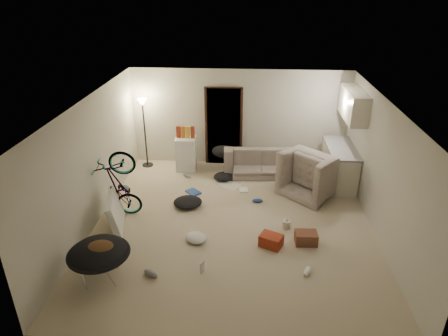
# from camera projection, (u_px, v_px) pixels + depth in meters

# --- Properties ---
(floor) EXTENTS (5.50, 6.00, 0.02)m
(floor) POSITION_uv_depth(u_px,v_px,m) (233.00, 224.00, 8.04)
(floor) COLOR #BEB092
(floor) RESTS_ON ground
(ceiling) EXTENTS (5.50, 6.00, 0.02)m
(ceiling) POSITION_uv_depth(u_px,v_px,m) (234.00, 103.00, 6.97)
(ceiling) COLOR white
(ceiling) RESTS_ON wall_back
(wall_back) EXTENTS (5.50, 0.02, 2.50)m
(wall_back) POSITION_uv_depth(u_px,v_px,m) (239.00, 118.00, 10.22)
(wall_back) COLOR beige
(wall_back) RESTS_ON floor
(wall_front) EXTENTS (5.50, 0.02, 2.50)m
(wall_front) POSITION_uv_depth(u_px,v_px,m) (222.00, 274.00, 4.79)
(wall_front) COLOR beige
(wall_front) RESTS_ON floor
(wall_left) EXTENTS (0.02, 6.00, 2.50)m
(wall_left) POSITION_uv_depth(u_px,v_px,m) (91.00, 163.00, 7.68)
(wall_left) COLOR beige
(wall_left) RESTS_ON floor
(wall_right) EXTENTS (0.02, 6.00, 2.50)m
(wall_right) POSITION_uv_depth(u_px,v_px,m) (384.00, 172.00, 7.33)
(wall_right) COLOR beige
(wall_right) RESTS_ON floor
(doorway) EXTENTS (0.85, 0.10, 2.04)m
(doorway) POSITION_uv_depth(u_px,v_px,m) (224.00, 127.00, 10.31)
(doorway) COLOR black
(doorway) RESTS_ON floor
(door_trim) EXTENTS (0.97, 0.04, 2.10)m
(door_trim) POSITION_uv_depth(u_px,v_px,m) (224.00, 127.00, 10.28)
(door_trim) COLOR #351E12
(door_trim) RESTS_ON floor
(floor_lamp) EXTENTS (0.28, 0.28, 1.81)m
(floor_lamp) POSITION_uv_depth(u_px,v_px,m) (144.00, 118.00, 10.03)
(floor_lamp) COLOR black
(floor_lamp) RESTS_ON floor
(kitchen_counter) EXTENTS (0.60, 1.50, 0.88)m
(kitchen_counter) POSITION_uv_depth(u_px,v_px,m) (339.00, 166.00, 9.50)
(kitchen_counter) COLOR beige
(kitchen_counter) RESTS_ON floor
(counter_top) EXTENTS (0.64, 1.54, 0.04)m
(counter_top) POSITION_uv_depth(u_px,v_px,m) (342.00, 148.00, 9.30)
(counter_top) COLOR gray
(counter_top) RESTS_ON kitchen_counter
(kitchen_uppers) EXTENTS (0.38, 1.40, 0.65)m
(kitchen_uppers) POSITION_uv_depth(u_px,v_px,m) (353.00, 105.00, 8.85)
(kitchen_uppers) COLOR beige
(kitchen_uppers) RESTS_ON wall_right
(sofa) EXTENTS (1.88, 0.83, 0.54)m
(sofa) POSITION_uv_depth(u_px,v_px,m) (260.00, 163.00, 10.10)
(sofa) COLOR #3B433C
(sofa) RESTS_ON floor
(armchair) EXTENTS (1.55, 1.54, 0.76)m
(armchair) POSITION_uv_depth(u_px,v_px,m) (316.00, 176.00, 9.13)
(armchair) COLOR #3B433C
(armchair) RESTS_ON floor
(bicycle) EXTENTS (1.58, 0.76, 0.89)m
(bicycle) POSITION_uv_depth(u_px,v_px,m) (121.00, 199.00, 8.12)
(bicycle) COLOR black
(bicycle) RESTS_ON floor
(book_asset) EXTENTS (0.26, 0.23, 0.02)m
(book_asset) POSITION_uv_depth(u_px,v_px,m) (200.00, 274.00, 6.65)
(book_asset) COLOR maroon
(book_asset) RESTS_ON floor
(mini_fridge) EXTENTS (0.53, 0.53, 0.85)m
(mini_fridge) POSITION_uv_depth(u_px,v_px,m) (186.00, 153.00, 10.24)
(mini_fridge) COLOR white
(mini_fridge) RESTS_ON floor
(snack_box_0) EXTENTS (0.11, 0.09, 0.30)m
(snack_box_0) POSITION_uv_depth(u_px,v_px,m) (178.00, 132.00, 10.01)
(snack_box_0) COLOR maroon
(snack_box_0) RESTS_ON mini_fridge
(snack_box_1) EXTENTS (0.11, 0.09, 0.30)m
(snack_box_1) POSITION_uv_depth(u_px,v_px,m) (183.00, 132.00, 10.00)
(snack_box_1) COLOR #BD5F17
(snack_box_1) RESTS_ON mini_fridge
(snack_box_2) EXTENTS (0.11, 0.08, 0.30)m
(snack_box_2) POSITION_uv_depth(u_px,v_px,m) (188.00, 132.00, 9.99)
(snack_box_2) COLOR gold
(snack_box_2) RESTS_ON mini_fridge
(snack_box_3) EXTENTS (0.11, 0.08, 0.30)m
(snack_box_3) POSITION_uv_depth(u_px,v_px,m) (193.00, 132.00, 9.99)
(snack_box_3) COLOR maroon
(snack_box_3) RESTS_ON mini_fridge
(saucer_chair) EXTENTS (0.99, 0.99, 0.71)m
(saucer_chair) POSITION_uv_depth(u_px,v_px,m) (100.00, 258.00, 6.38)
(saucer_chair) COLOR silver
(saucer_chair) RESTS_ON floor
(hoodie) EXTENTS (0.52, 0.44, 0.22)m
(hoodie) POSITION_uv_depth(u_px,v_px,m) (100.00, 249.00, 6.26)
(hoodie) COLOR #50351B
(hoodie) RESTS_ON saucer_chair
(sofa_drape) EXTENTS (0.66, 0.59, 0.28)m
(sofa_drape) POSITION_uv_depth(u_px,v_px,m) (223.00, 152.00, 10.04)
(sofa_drape) COLOR black
(sofa_drape) RESTS_ON sofa
(tv_box) EXTENTS (0.50, 1.05, 0.68)m
(tv_box) POSITION_uv_depth(u_px,v_px,m) (115.00, 212.00, 7.81)
(tv_box) COLOR silver
(tv_box) RESTS_ON floor
(drink_case_a) EXTENTS (0.42, 0.31, 0.23)m
(drink_case_a) POSITION_uv_depth(u_px,v_px,m) (306.00, 238.00, 7.40)
(drink_case_a) COLOR brown
(drink_case_a) RESTS_ON floor
(drink_case_b) EXTENTS (0.48, 0.43, 0.23)m
(drink_case_b) POSITION_uv_depth(u_px,v_px,m) (271.00, 241.00, 7.32)
(drink_case_b) COLOR maroon
(drink_case_b) RESTS_ON floor
(juicer) EXTENTS (0.16, 0.16, 0.23)m
(juicer) POSITION_uv_depth(u_px,v_px,m) (287.00, 224.00, 7.86)
(juicer) COLOR beige
(juicer) RESTS_ON floor
(newspaper) EXTENTS (0.61, 0.58, 0.01)m
(newspaper) POSITION_uv_depth(u_px,v_px,m) (229.00, 185.00, 9.56)
(newspaper) COLOR beige
(newspaper) RESTS_ON floor
(book_blue) EXTENTS (0.40, 0.40, 0.03)m
(book_blue) POSITION_uv_depth(u_px,v_px,m) (193.00, 192.00, 9.21)
(book_blue) COLOR #294A97
(book_blue) RESTS_ON floor
(book_white) EXTENTS (0.22, 0.27, 0.02)m
(book_white) POSITION_uv_depth(u_px,v_px,m) (244.00, 190.00, 9.32)
(book_white) COLOR silver
(book_white) RESTS_ON floor
(shoe_0) EXTENTS (0.25, 0.12, 0.09)m
(shoe_0) POSITION_uv_depth(u_px,v_px,m) (257.00, 201.00, 8.80)
(shoe_0) COLOR #294A97
(shoe_0) RESTS_ON floor
(shoe_1) EXTENTS (0.26, 0.23, 0.09)m
(shoe_1) POSITION_uv_depth(u_px,v_px,m) (187.00, 175.00, 9.93)
(shoe_1) COLOR slate
(shoe_1) RESTS_ON floor
(shoe_2) EXTENTS (0.11, 0.26, 0.09)m
(shoe_2) POSITION_uv_depth(u_px,v_px,m) (118.00, 236.00, 7.57)
(shoe_2) COLOR #294A97
(shoe_2) RESTS_ON floor
(shoe_3) EXTENTS (0.31, 0.26, 0.11)m
(shoe_3) POSITION_uv_depth(u_px,v_px,m) (151.00, 273.00, 6.59)
(shoe_3) COLOR slate
(shoe_3) RESTS_ON floor
(shoe_4) EXTENTS (0.20, 0.27, 0.09)m
(shoe_4) POSITION_uv_depth(u_px,v_px,m) (307.00, 271.00, 6.66)
(shoe_4) COLOR white
(shoe_4) RESTS_ON floor
(clothes_lump_a) EXTENTS (0.70, 0.63, 0.20)m
(clothes_lump_a) POSITION_uv_depth(u_px,v_px,m) (188.00, 202.00, 8.63)
(clothes_lump_a) COLOR black
(clothes_lump_a) RESTS_ON floor
(clothes_lump_b) EXTENTS (0.62, 0.57, 0.16)m
(clothes_lump_b) POSITION_uv_depth(u_px,v_px,m) (224.00, 176.00, 9.81)
(clothes_lump_b) COLOR black
(clothes_lump_b) RESTS_ON floor
(clothes_lump_c) EXTENTS (0.56, 0.55, 0.13)m
(clothes_lump_c) POSITION_uv_depth(u_px,v_px,m) (196.00, 238.00, 7.49)
(clothes_lump_c) COLOR silver
(clothes_lump_c) RESTS_ON floor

